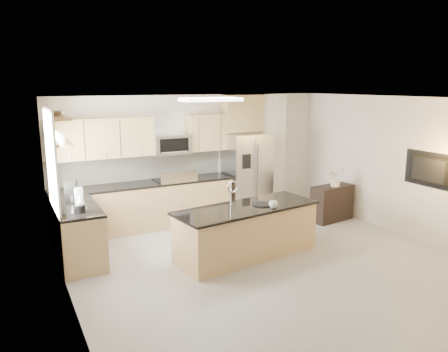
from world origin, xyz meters
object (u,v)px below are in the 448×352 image
microwave (171,144)px  refrigerator (246,174)px  kettle (80,201)px  island (246,231)px  television (428,170)px  range (175,201)px  platter (262,204)px  bowl (55,112)px  credenza (332,203)px  coffee_maker (71,192)px  blender (79,202)px  flower_vase (336,172)px  cup (273,204)px

microwave → refrigerator: (1.66, -0.17, -0.74)m
refrigerator → kettle: size_ratio=6.75×
island → television: size_ratio=2.37×
microwave → kettle: microwave is taller
range → refrigerator: size_ratio=0.64×
range → platter: 2.33m
kettle → bowl: bearing=117.6°
bowl → television: bearing=-21.8°
kettle → television: bearing=-18.7°
credenza → coffee_maker: coffee_maker is taller
platter → range: bearing=108.5°
platter → bowl: (-2.98, 1.36, 1.53)m
blender → bowl: 1.47m
island → blender: 2.69m
blender → kettle: size_ratio=1.44×
refrigerator → bowl: bowl is taller
flower_vase → cup: bearing=-155.1°
kettle → television: 5.85m
cup → platter: cup is taller
refrigerator → credenza: size_ratio=1.91×
flower_vase → refrigerator: bearing=135.7°
platter → bowl: size_ratio=0.82×
platter → credenza: bearing=21.1°
credenza → refrigerator: bearing=129.8°
range → refrigerator: refrigerator is taller
range → coffee_maker: size_ratio=3.28×
kettle → credenza: bearing=-0.5°
platter → coffee_maker: 3.14m
blender → television: bearing=-16.5°
range → island: size_ratio=0.45×
platter → television: television is taller
microwave → bowl: bearing=-157.3°
island → bowl: 3.59m
credenza → flower_vase: flower_vase is taller
island → cup: (0.35, -0.25, 0.48)m
credenza → kettle: kettle is taller
credenza → platter: bearing=-166.4°
refrigerator → flower_vase: size_ratio=2.95×
refrigerator → credenza: bearing=-42.7°
island → refrigerator: bearing=52.5°
refrigerator → bowl: (-3.91, -0.77, 1.50)m
blender → television: television is taller
blender → television: 5.83m
flower_vase → credenza: bearing=89.0°
microwave → television: (3.51, -3.24, -0.28)m
platter → television: size_ratio=0.31×
microwave → refrigerator: bearing=-5.9°
coffee_maker → bowl: bearing=177.0°
bowl → coffee_maker: bearing=-3.0°
island → cup: island is taller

